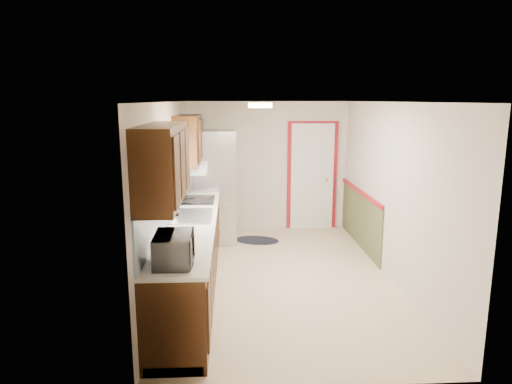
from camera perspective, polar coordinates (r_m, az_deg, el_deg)
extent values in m
cube|color=beige|center=(6.49, 3.08, -10.53)|extent=(3.20, 5.20, 0.12)
cube|color=white|center=(6.02, 3.32, 11.18)|extent=(3.20, 5.20, 0.12)
cube|color=beige|center=(8.59, 1.40, 3.25)|extent=(3.20, 0.10, 2.40)
cube|color=beige|center=(3.75, 7.36, -7.76)|extent=(3.20, 0.10, 2.40)
cube|color=beige|center=(6.16, -10.81, -0.24)|extent=(0.10, 5.20, 2.40)
cube|color=beige|center=(6.48, 16.51, 0.05)|extent=(0.10, 5.20, 2.40)
cube|color=#341B0B|center=(6.04, -8.07, -7.78)|extent=(0.60, 4.00, 0.90)
cube|color=white|center=(5.90, -8.06, -3.46)|extent=(0.63, 4.00, 0.04)
cube|color=#5496CC|center=(5.87, -11.09, -0.69)|extent=(0.02, 4.00, 0.55)
cube|color=#341B0B|center=(4.47, -11.58, 3.48)|extent=(0.35, 1.40, 0.75)
cube|color=#341B0B|center=(7.14, -8.43, 6.50)|extent=(0.35, 1.20, 0.75)
cube|color=white|center=(5.89, -11.08, 3.37)|extent=(0.02, 1.00, 0.90)
cube|color=#CB4D26|center=(5.85, -10.77, 6.77)|extent=(0.05, 1.12, 0.24)
cube|color=#B7B7BC|center=(5.99, -8.03, -2.99)|extent=(0.52, 0.82, 0.02)
cube|color=white|center=(7.23, -7.90, 2.98)|extent=(0.45, 0.60, 0.15)
cube|color=maroon|center=(8.70, 7.00, 1.93)|extent=(0.94, 0.05, 2.08)
cube|color=white|center=(8.68, 7.02, 1.91)|extent=(0.80, 0.04, 2.00)
cube|color=#4C532F|center=(7.89, 12.88, -3.35)|extent=(0.02, 2.30, 0.90)
cube|color=maroon|center=(7.78, 12.94, 0.00)|extent=(0.04, 2.30, 0.06)
cylinder|color=#FFD88C|center=(5.79, 0.54, 10.79)|extent=(0.30, 0.30, 0.06)
imported|color=white|center=(4.27, -10.21, -6.64)|extent=(0.30, 0.52, 0.35)
cube|color=#B7B7BC|center=(7.87, -5.61, 0.69)|extent=(0.86, 0.81, 1.93)
cylinder|color=black|center=(7.51, -7.77, -0.65)|extent=(0.02, 0.02, 1.35)
ellipsoid|color=black|center=(8.05, 0.12, -6.05)|extent=(0.88, 0.70, 0.01)
cube|color=black|center=(6.91, -7.37, -0.98)|extent=(0.51, 0.61, 0.02)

